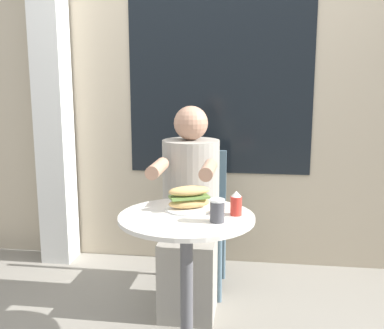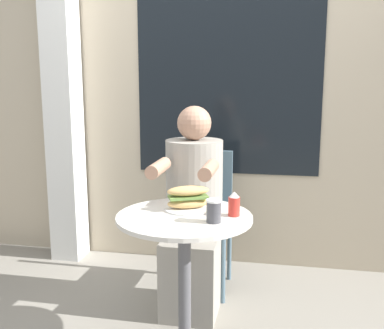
# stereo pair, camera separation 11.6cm
# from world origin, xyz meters

# --- Properties ---
(storefront_wall) EXTENTS (8.00, 0.09, 2.80)m
(storefront_wall) POSITION_xyz_m (0.00, 1.25, 1.40)
(storefront_wall) COLOR #B7A88E
(storefront_wall) RESTS_ON ground_plane
(lattice_pillar) EXTENTS (0.21, 0.21, 2.40)m
(lattice_pillar) POSITION_xyz_m (-1.12, 1.09, 1.20)
(lattice_pillar) COLOR silver
(lattice_pillar) RESTS_ON ground_plane
(cafe_table) EXTENTS (0.62, 0.62, 0.71)m
(cafe_table) POSITION_xyz_m (0.00, 0.00, 0.51)
(cafe_table) COLOR beige
(cafe_table) RESTS_ON ground_plane
(diner_chair) EXTENTS (0.38, 0.38, 0.87)m
(diner_chair) POSITION_xyz_m (-0.05, 0.83, 0.52)
(diner_chair) COLOR slate
(diner_chair) RESTS_ON ground_plane
(seated_diner) EXTENTS (0.33, 0.58, 1.18)m
(seated_diner) POSITION_xyz_m (-0.05, 0.49, 0.52)
(seated_diner) COLOR gray
(seated_diner) RESTS_ON ground_plane
(sandwich_on_plate) EXTENTS (0.22, 0.22, 0.12)m
(sandwich_on_plate) POSITION_xyz_m (-0.00, 0.09, 0.76)
(sandwich_on_plate) COLOR white
(sandwich_on_plate) RESTS_ON cafe_table
(drink_cup) EXTENTS (0.07, 0.07, 0.10)m
(drink_cup) POSITION_xyz_m (0.15, -0.08, 0.76)
(drink_cup) COLOR #424247
(drink_cup) RESTS_ON cafe_table
(condiment_bottle) EXTENTS (0.05, 0.05, 0.11)m
(condiment_bottle) POSITION_xyz_m (0.22, 0.03, 0.77)
(condiment_bottle) COLOR red
(condiment_bottle) RESTS_ON cafe_table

